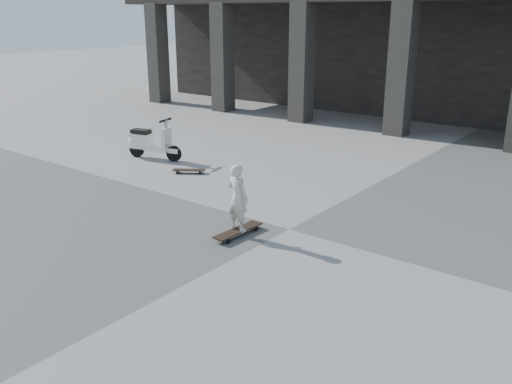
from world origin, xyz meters
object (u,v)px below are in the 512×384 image
Objects in this scene: child at (238,198)px; scooter at (146,142)px; skateboard_spare at (189,170)px; longboard at (238,231)px.

scooter is (-5.21, 2.54, -0.25)m from child.
scooter is at bearing -21.23° from child.
skateboard_spare is 0.64× the size of child.
skateboard_spare is 0.48× the size of scooter.
longboard is 1.42× the size of skateboard_spare.
skateboard_spare is (-3.33, 2.20, -0.01)m from longboard.
scooter is (-1.89, 0.35, 0.36)m from skateboard_spare.
longboard is at bearing 49.80° from child.
scooter is (-5.21, 2.54, 0.35)m from longboard.
skateboard_spare is 1.95m from scooter.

